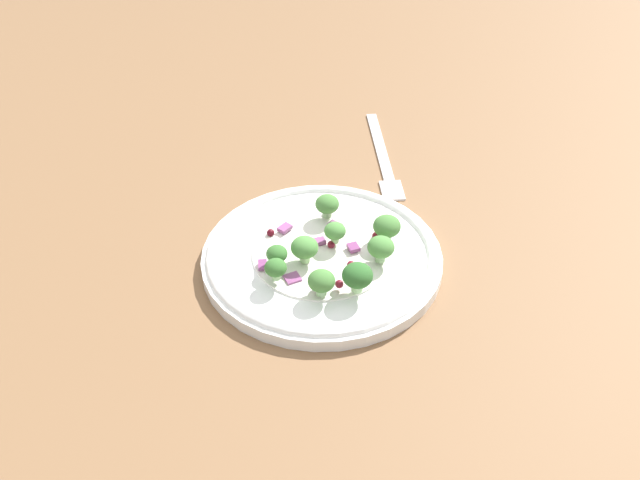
% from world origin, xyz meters
% --- Properties ---
extents(ground_plane, '(1.80, 1.80, 0.02)m').
position_xyz_m(ground_plane, '(0.00, 0.00, -0.01)').
color(ground_plane, brown).
extents(plate, '(0.23, 0.23, 0.02)m').
position_xyz_m(plate, '(0.01, 0.00, 0.01)').
color(plate, white).
rests_on(plate, ground_plane).
extents(dressing_pool, '(0.13, 0.13, 0.00)m').
position_xyz_m(dressing_pool, '(0.01, 0.00, 0.01)').
color(dressing_pool, white).
rests_on(dressing_pool, plate).
extents(broccoli_floret_0, '(0.02, 0.02, 0.02)m').
position_xyz_m(broccoli_floret_0, '(0.02, -0.00, 0.03)').
color(broccoli_floret_0, '#9EC684').
rests_on(broccoli_floret_0, plate).
extents(broccoli_floret_1, '(0.02, 0.02, 0.02)m').
position_xyz_m(broccoli_floret_1, '(-0.05, -0.01, 0.03)').
color(broccoli_floret_1, '#8EB77A').
rests_on(broccoli_floret_1, plate).
extents(broccoli_floret_2, '(0.02, 0.02, 0.02)m').
position_xyz_m(broccoli_floret_2, '(-0.04, 0.01, 0.03)').
color(broccoli_floret_2, '#8EB77A').
rests_on(broccoli_floret_2, plate).
extents(broccoli_floret_3, '(0.02, 0.02, 0.02)m').
position_xyz_m(broccoli_floret_3, '(0.04, 0.04, 0.03)').
color(broccoli_floret_3, '#8EB77A').
rests_on(broccoli_floret_3, plate).
extents(broccoli_floret_4, '(0.03, 0.03, 0.03)m').
position_xyz_m(broccoli_floret_4, '(0.04, -0.05, 0.03)').
color(broccoli_floret_4, '#8EB77A').
rests_on(broccoli_floret_4, plate).
extents(broccoli_floret_5, '(0.03, 0.03, 0.03)m').
position_xyz_m(broccoli_floret_5, '(0.06, -0.03, 0.03)').
color(broccoli_floret_5, '#9EC684').
rests_on(broccoli_floret_5, plate).
extents(broccoli_floret_6, '(0.02, 0.02, 0.02)m').
position_xyz_m(broccoli_floret_6, '(-0.03, -0.04, 0.03)').
color(broccoli_floret_6, '#8EB77A').
rests_on(broccoli_floret_6, plate).
extents(broccoli_floret_7, '(0.03, 0.03, 0.03)m').
position_xyz_m(broccoli_floret_7, '(-0.01, -0.06, 0.03)').
color(broccoli_floret_7, '#9EC684').
rests_on(broccoli_floret_7, plate).
extents(broccoli_floret_8, '(0.03, 0.03, 0.03)m').
position_xyz_m(broccoli_floret_8, '(-0.02, 0.00, 0.03)').
color(broccoli_floret_8, '#9EC684').
rests_on(broccoli_floret_8, plate).
extents(cranberry_0, '(0.01, 0.01, 0.01)m').
position_xyz_m(cranberry_0, '(-0.03, -0.04, 0.02)').
color(cranberry_0, '#4C0A14').
rests_on(cranberry_0, plate).
extents(cranberry_1, '(0.01, 0.01, 0.01)m').
position_xyz_m(cranberry_1, '(0.01, -0.03, 0.02)').
color(cranberry_1, maroon).
rests_on(cranberry_1, plate).
extents(cranberry_2, '(0.01, 0.01, 0.01)m').
position_xyz_m(cranberry_2, '(0.05, 0.04, 0.02)').
color(cranberry_2, maroon).
rests_on(cranberry_2, plate).
extents(cranberry_3, '(0.01, 0.01, 0.01)m').
position_xyz_m(cranberry_3, '(0.06, -0.02, 0.02)').
color(cranberry_3, maroon).
rests_on(cranberry_3, plate).
extents(cranberry_4, '(0.01, 0.01, 0.01)m').
position_xyz_m(cranberry_4, '(-0.02, -0.05, 0.02)').
color(cranberry_4, maroon).
rests_on(cranberry_4, plate).
extents(cranberry_5, '(0.01, 0.01, 0.01)m').
position_xyz_m(cranberry_5, '(0.02, 0.00, 0.02)').
color(cranberry_5, maroon).
rests_on(cranberry_5, plate).
extents(cranberry_6, '(0.01, 0.01, 0.01)m').
position_xyz_m(cranberry_6, '(-0.01, 0.05, 0.02)').
color(cranberry_6, '#4C0A14').
rests_on(cranberry_6, plate).
extents(onion_bit_0, '(0.01, 0.01, 0.00)m').
position_xyz_m(onion_bit_0, '(-0.00, 0.05, 0.02)').
color(onion_bit_0, '#934C84').
rests_on(onion_bit_0, plate).
extents(onion_bit_1, '(0.01, 0.02, 0.01)m').
position_xyz_m(onion_bit_1, '(0.04, 0.02, 0.02)').
color(onion_bit_1, '#934C84').
rests_on(onion_bit_1, plate).
extents(onion_bit_2, '(0.02, 0.02, 0.00)m').
position_xyz_m(onion_bit_2, '(-0.04, -0.01, 0.01)').
color(onion_bit_2, '#934C84').
rests_on(onion_bit_2, plate).
extents(onion_bit_3, '(0.01, 0.01, 0.00)m').
position_xyz_m(onion_bit_3, '(-0.05, 0.02, 0.02)').
color(onion_bit_3, '#843D75').
rests_on(onion_bit_3, plate).
extents(onion_bit_4, '(0.02, 0.01, 0.00)m').
position_xyz_m(onion_bit_4, '(0.01, 0.01, 0.02)').
color(onion_bit_4, '#934C84').
rests_on(onion_bit_4, plate).
extents(onion_bit_5, '(0.01, 0.01, 0.00)m').
position_xyz_m(onion_bit_5, '(0.03, -0.02, 0.02)').
color(onion_bit_5, '#843D75').
rests_on(onion_bit_5, plate).
extents(fork, '(0.13, 0.16, 0.01)m').
position_xyz_m(fork, '(0.18, 0.09, 0.00)').
color(fork, silver).
rests_on(fork, ground_plane).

